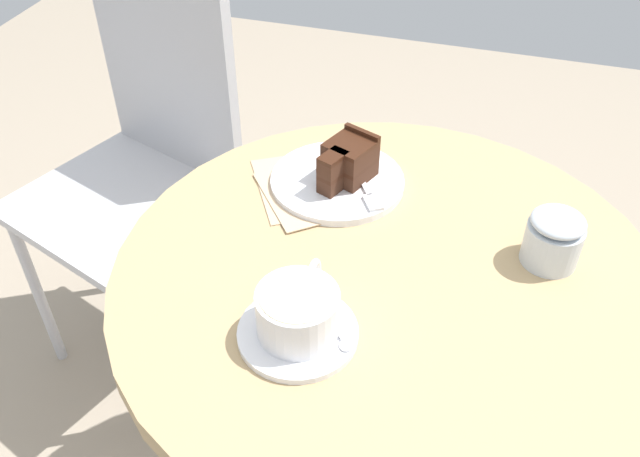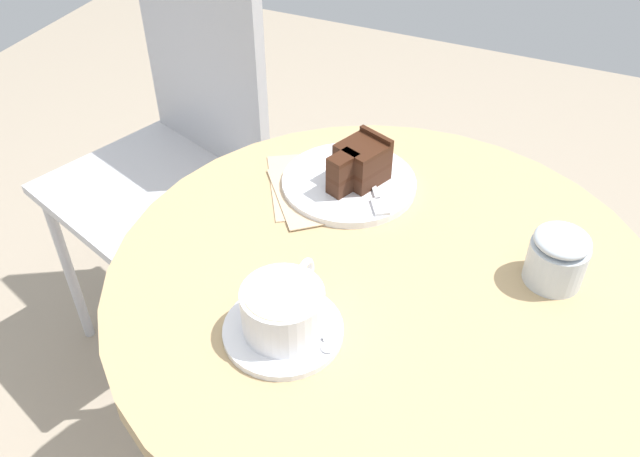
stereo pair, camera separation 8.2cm
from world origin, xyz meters
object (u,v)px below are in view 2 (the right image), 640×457
(coffee_cup, at_px, (284,308))
(sugar_pot, at_px, (558,257))
(teaspoon, at_px, (321,331))
(cake_plate, at_px, (349,183))
(fork, at_px, (375,191))
(cafe_chair, at_px, (177,141))
(cake_slice, at_px, (360,163))
(napkin, at_px, (326,187))
(saucer, at_px, (283,330))

(coffee_cup, bearing_deg, sugar_pot, -51.92)
(teaspoon, height_order, cake_plate, teaspoon)
(fork, bearing_deg, sugar_pot, 44.24)
(cafe_chair, height_order, sugar_pot, cafe_chair)
(cake_slice, height_order, napkin, cake_slice)
(cafe_chair, bearing_deg, teaspoon, -22.37)
(saucer, distance_m, coffee_cup, 0.04)
(cafe_chair, relative_size, sugar_pot, 11.27)
(cake_plate, xyz_separation_m, fork, (-0.01, -0.05, 0.01))
(cake_plate, bearing_deg, coffee_cup, -172.90)
(coffee_cup, relative_size, cake_slice, 1.25)
(cake_plate, height_order, sugar_pot, sugar_pot)
(cake_slice, bearing_deg, teaspoon, -167.16)
(fork, height_order, napkin, fork)
(fork, height_order, sugar_pot, sugar_pot)
(cake_slice, height_order, sugar_pot, cake_slice)
(coffee_cup, distance_m, sugar_pot, 0.36)
(cake_plate, xyz_separation_m, cafe_chair, (0.20, 0.47, -0.17))
(coffee_cup, distance_m, napkin, 0.30)
(cake_slice, distance_m, cafe_chair, 0.56)
(fork, relative_size, cafe_chair, 0.15)
(fork, bearing_deg, cafe_chair, -144.22)
(coffee_cup, height_order, sugar_pot, sugar_pot)
(coffee_cup, height_order, cake_slice, cake_slice)
(saucer, bearing_deg, sugar_pot, -51.45)
(coffee_cup, distance_m, teaspoon, 0.05)
(cake_slice, xyz_separation_m, cafe_chair, (0.19, 0.48, -0.20))
(saucer, relative_size, sugar_pot, 1.84)
(saucer, distance_m, cake_plate, 0.31)
(fork, bearing_deg, cake_plate, -137.98)
(saucer, distance_m, sugar_pot, 0.36)
(saucer, xyz_separation_m, teaspoon, (0.01, -0.04, 0.01))
(teaspoon, xyz_separation_m, fork, (0.28, 0.03, 0.00))
(saucer, bearing_deg, napkin, 13.31)
(teaspoon, relative_size, cafe_chair, 0.08)
(cake_plate, distance_m, napkin, 0.04)
(teaspoon, height_order, fork, fork)
(teaspoon, xyz_separation_m, cake_plate, (0.29, 0.08, -0.01))
(cake_plate, height_order, napkin, cake_plate)
(teaspoon, bearing_deg, fork, 144.49)
(cake_plate, bearing_deg, fork, -106.27)
(napkin, height_order, cafe_chair, cafe_chair)
(cafe_chair, bearing_deg, cake_slice, -2.44)
(cake_slice, distance_m, napkin, 0.07)
(napkin, relative_size, sugar_pot, 3.03)
(fork, bearing_deg, napkin, -118.68)
(teaspoon, xyz_separation_m, napkin, (0.28, 0.11, -0.01))
(napkin, bearing_deg, cake_slice, -63.06)
(sugar_pot, bearing_deg, cake_slice, 74.13)
(saucer, bearing_deg, cake_plate, 6.97)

